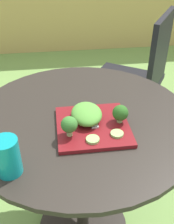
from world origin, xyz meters
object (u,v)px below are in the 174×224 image
salad_plate (93,126)px  fork (92,117)px  patio_chair (139,73)px  drinking_glass (8,158)px

salad_plate → fork: 0.04m
patio_chair → drinking_glass: (-0.67, -0.94, 0.24)m
patio_chair → fork: patio_chair is taller
patio_chair → drinking_glass: bearing=-125.7°
patio_chair → salad_plate: (-0.41, -0.77, 0.20)m
fork → drinking_glass: bearing=-141.9°
fork → salad_plate: bearing=-95.4°
patio_chair → drinking_glass: size_ratio=7.93×
salad_plate → drinking_glass: (-0.26, -0.17, 0.04)m
salad_plate → fork: size_ratio=1.59×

